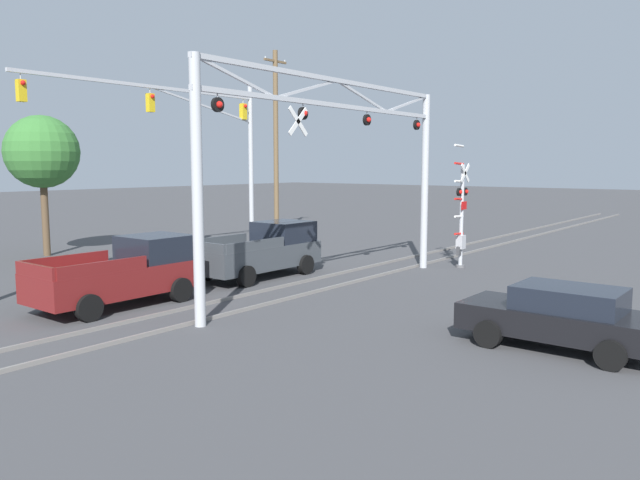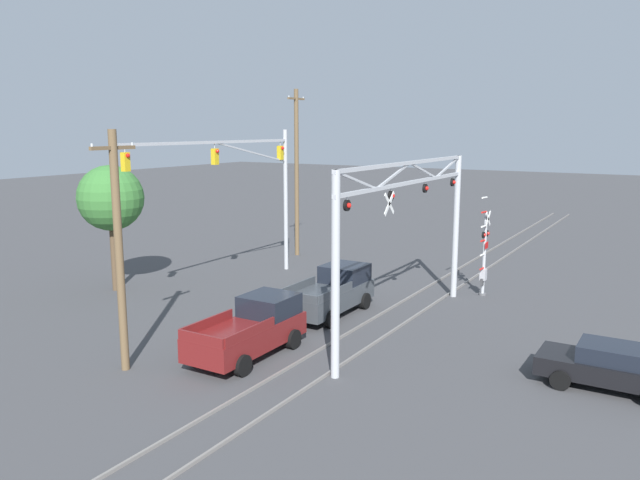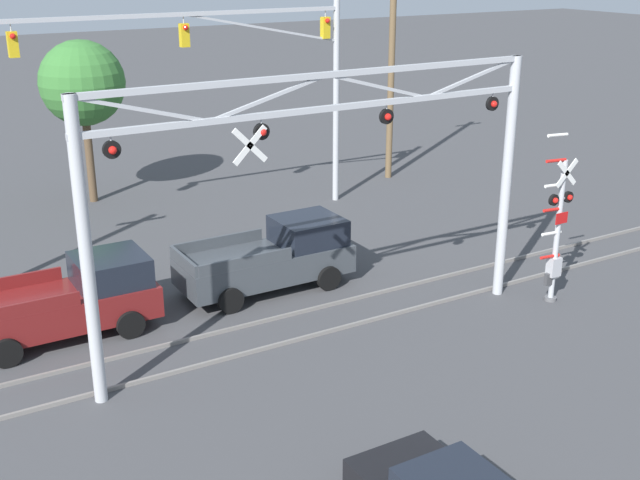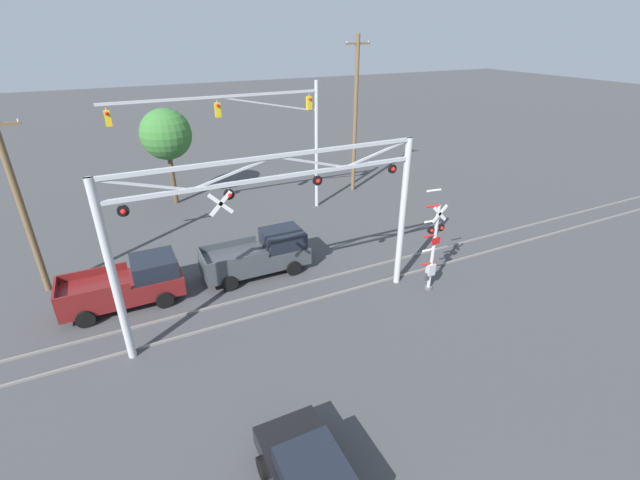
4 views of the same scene
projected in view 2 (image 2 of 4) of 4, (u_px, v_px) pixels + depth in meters
The scene contains 11 objects.
rail_track_near at pixel (399, 327), 25.99m from camera, with size 80.00×0.08×0.10m, color gray.
rail_track_far at pixel (368, 321), 26.71m from camera, with size 80.00×0.08×0.10m, color gray.
crossing_gantry at pixel (408, 222), 25.05m from camera, with size 12.14×0.30×6.93m.
crossing_signal_mast at pixel (484, 255), 30.69m from camera, with size 1.18×0.35×4.99m.
traffic_signal_span at pixel (254, 177), 33.33m from camera, with size 12.37×0.39×8.13m.
pickup_truck_lead at pixel (332, 292), 27.97m from camera, with size 5.16×2.26×1.99m.
pickup_truck_following at pixel (252, 329), 22.83m from camera, with size 4.98×2.26×1.99m.
sedan_waiting at pixel (612, 366), 19.82m from camera, with size 2.10×4.37×1.45m.
utility_pole_left at pixel (119, 249), 20.78m from camera, with size 1.80×0.28×8.18m.
utility_pole_right at pixel (297, 171), 39.99m from camera, with size 1.80×0.28×10.63m.
background_tree_beyond_span at pixel (111, 199), 31.23m from camera, with size 3.29×3.29×6.41m.
Camera 2 is at (-23.08, 3.23, 8.21)m, focal length 35.00 mm.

